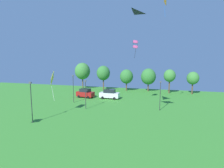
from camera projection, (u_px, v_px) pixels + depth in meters
kite_flying_0 at (135, 44)px, 34.73m from camera, size 1.12×1.07×3.55m
kite_flying_2 at (52, 79)px, 29.31m from camera, size 1.15×2.33×5.16m
kite_flying_6 at (146, 21)px, 26.08m from camera, size 2.19×3.09×0.51m
kite_flying_7 at (165, 1)px, 30.57m from camera, size 0.51×1.80×3.66m
parked_car_leftmost at (85, 93)px, 43.95m from camera, size 4.59×2.52×2.28m
parked_car_second_from_left at (109, 94)px, 42.64m from camera, size 4.82×2.12×2.31m
light_post_0 at (86, 93)px, 33.36m from camera, size 0.36×0.20×5.55m
light_post_1 at (160, 94)px, 32.34m from camera, size 0.36×0.20×5.52m
light_post_2 at (31, 100)px, 25.84m from camera, size 0.36×0.20×6.21m
light_post_3 at (73, 87)px, 38.44m from camera, size 0.36×0.20×6.11m
treeline_tree_0 at (82, 71)px, 57.20m from camera, size 4.95×4.95×8.50m
treeline_tree_1 at (103, 73)px, 54.91m from camera, size 4.18×4.18×7.63m
treeline_tree_2 at (126, 77)px, 53.43m from camera, size 3.99×3.99×6.57m
treeline_tree_3 at (148, 77)px, 52.39m from camera, size 4.41×4.41×6.90m
treeline_tree_4 at (170, 76)px, 48.96m from camera, size 3.24×3.24×6.82m
treeline_tree_5 at (193, 78)px, 47.79m from camera, size 3.22×3.22×6.24m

